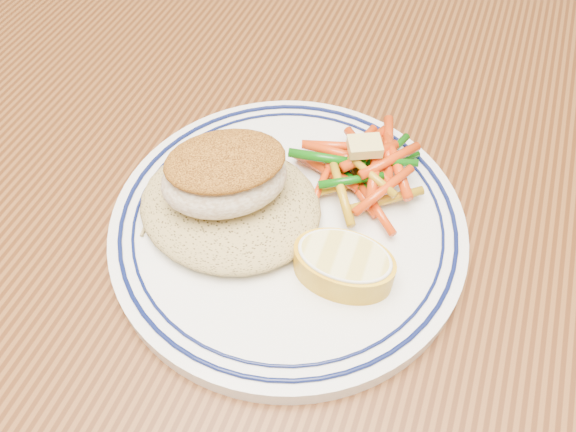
# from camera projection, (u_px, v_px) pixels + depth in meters

# --- Properties ---
(dining_table) EXTENTS (1.50, 0.90, 0.75)m
(dining_table) POSITION_uv_depth(u_px,v_px,m) (311.00, 301.00, 0.49)
(dining_table) COLOR #44210D
(dining_table) RESTS_ON ground
(plate) EXTENTS (0.25, 0.25, 0.02)m
(plate) POSITION_uv_depth(u_px,v_px,m) (288.00, 225.00, 0.40)
(plate) COLOR white
(plate) RESTS_ON dining_table
(rice_pilaf) EXTENTS (0.13, 0.12, 0.02)m
(rice_pilaf) POSITION_uv_depth(u_px,v_px,m) (230.00, 203.00, 0.39)
(rice_pilaf) COLOR #9F894F
(rice_pilaf) RESTS_ON plate
(fish_fillet) EXTENTS (0.11, 0.10, 0.04)m
(fish_fillet) POSITION_uv_depth(u_px,v_px,m) (225.00, 174.00, 0.37)
(fish_fillet) COLOR beige
(fish_fillet) RESTS_ON rice_pilaf
(vegetable_pile) EXTENTS (0.10, 0.11, 0.03)m
(vegetable_pile) POSITION_uv_depth(u_px,v_px,m) (363.00, 168.00, 0.41)
(vegetable_pile) COLOR #AD8012
(vegetable_pile) RESTS_ON plate
(butter_pat) EXTENTS (0.03, 0.03, 0.01)m
(butter_pat) POSITION_uv_depth(u_px,v_px,m) (365.00, 146.00, 0.40)
(butter_pat) COLOR #D6C168
(butter_pat) RESTS_ON vegetable_pile
(lemon_wedge) EXTENTS (0.07, 0.06, 0.03)m
(lemon_wedge) POSITION_uv_depth(u_px,v_px,m) (344.00, 264.00, 0.36)
(lemon_wedge) COLOR gold
(lemon_wedge) RESTS_ON plate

